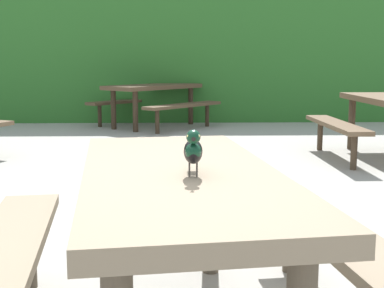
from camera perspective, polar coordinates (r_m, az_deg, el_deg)
name	(u,v)px	position (r m, az deg, el deg)	size (l,w,h in m)	color
hedge_wall	(159,62)	(10.71, -3.51, 8.72)	(28.00, 1.31, 2.27)	#2D6B28
picnic_table_foreground	(179,212)	(2.21, -1.34, -7.25)	(1.88, 1.91, 0.74)	#84725B
bird_grackle	(193,150)	(1.98, 0.13, -0.64)	(0.07, 0.29, 0.18)	black
picnic_table_far_centre	(153,95)	(9.51, -4.11, 5.18)	(2.39, 2.39, 0.74)	brown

